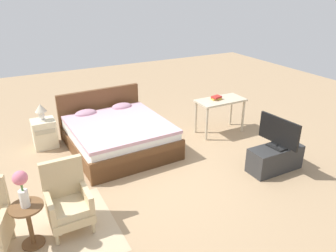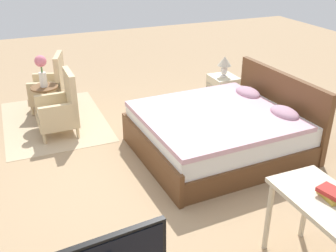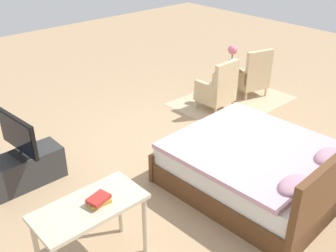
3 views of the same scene
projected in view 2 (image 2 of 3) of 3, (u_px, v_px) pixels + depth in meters
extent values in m
plane|color=#A38460|center=(144.00, 176.00, 4.72)|extent=(16.00, 16.00, 0.00)
cube|color=tan|center=(54.00, 121.00, 6.13)|extent=(2.10, 1.50, 0.01)
cube|color=brown|center=(218.00, 142.00, 5.20)|extent=(1.83, 2.11, 0.28)
cube|color=white|center=(219.00, 125.00, 5.08)|extent=(1.76, 2.02, 0.24)
cube|color=#CC9EAD|center=(214.00, 115.00, 4.99)|extent=(1.80, 1.86, 0.06)
cube|color=brown|center=(280.00, 106.00, 5.42)|extent=(1.78, 0.16, 0.96)
cube|color=brown|center=(149.00, 154.00, 4.79)|extent=(1.78, 0.14, 0.40)
ellipsoid|color=#B28499|center=(248.00, 93.00, 5.59)|extent=(0.45, 0.30, 0.14)
ellipsoid|color=#B28499|center=(284.00, 113.00, 4.95)|extent=(0.45, 0.30, 0.14)
cylinder|color=#CCB284|center=(38.00, 100.00, 6.69)|extent=(0.04, 0.04, 0.16)
cylinder|color=#CCB284|center=(32.00, 110.00, 6.28)|extent=(0.04, 0.04, 0.16)
cylinder|color=#CCB284|center=(65.00, 99.00, 6.73)|extent=(0.04, 0.04, 0.16)
cylinder|color=#CCB284|center=(62.00, 109.00, 6.32)|extent=(0.04, 0.04, 0.16)
cube|color=#CCB284|center=(48.00, 96.00, 6.44)|extent=(0.67, 0.67, 0.12)
cube|color=#C6B289|center=(47.00, 90.00, 6.39)|extent=(0.62, 0.62, 0.10)
cube|color=#CCB284|center=(60.00, 74.00, 6.30)|extent=(0.54, 0.23, 0.64)
cube|color=#CCB284|center=(49.00, 81.00, 6.57)|extent=(0.21, 0.51, 0.26)
cube|color=#CCB284|center=(44.00, 91.00, 6.15)|extent=(0.21, 0.51, 0.26)
cylinder|color=#CCB284|center=(40.00, 125.00, 5.79)|extent=(0.04, 0.04, 0.16)
cylinder|color=#CCB284|center=(44.00, 139.00, 5.41)|extent=(0.04, 0.04, 0.16)
cylinder|color=#CCB284|center=(72.00, 120.00, 5.95)|extent=(0.04, 0.04, 0.16)
cylinder|color=#CCB284|center=(78.00, 133.00, 5.57)|extent=(0.04, 0.04, 0.16)
cube|color=#CCB284|center=(57.00, 120.00, 5.62)|extent=(0.55, 0.55, 0.12)
cube|color=#C6B289|center=(56.00, 113.00, 5.57)|extent=(0.50, 0.50, 0.10)
cube|color=#CCB284|center=(71.00, 93.00, 5.54)|extent=(0.54, 0.09, 0.64)
cube|color=#CCB284|center=(53.00, 102.00, 5.73)|extent=(0.08, 0.51, 0.26)
cube|color=#CCB284|center=(59.00, 114.00, 5.34)|extent=(0.08, 0.51, 0.26)
cylinder|color=brown|center=(49.00, 121.00, 6.10)|extent=(0.28, 0.28, 0.03)
cylinder|color=brown|center=(47.00, 104.00, 5.98)|extent=(0.06, 0.06, 0.53)
cylinder|color=brown|center=(44.00, 87.00, 5.86)|extent=(0.40, 0.40, 0.02)
cylinder|color=silver|center=(43.00, 80.00, 5.80)|extent=(0.11, 0.11, 0.22)
cylinder|color=#477538|center=(42.00, 69.00, 5.73)|extent=(0.02, 0.02, 0.10)
sphere|color=#DB7084|center=(40.00, 61.00, 5.68)|extent=(0.17, 0.17, 0.17)
cube|color=beige|center=(223.00, 93.00, 6.44)|extent=(0.44, 0.40, 0.56)
cube|color=#B3AB8E|center=(212.00, 88.00, 6.32)|extent=(0.37, 0.01, 0.09)
cylinder|color=silver|center=(224.00, 76.00, 6.32)|extent=(0.13, 0.13, 0.02)
ellipsoid|color=silver|center=(224.00, 70.00, 6.28)|extent=(0.11, 0.11, 0.16)
cone|color=beige|center=(225.00, 61.00, 6.21)|extent=(0.22, 0.22, 0.15)
cylinder|color=beige|center=(268.00, 216.00, 3.49)|extent=(0.05, 0.05, 0.71)
cylinder|color=beige|center=(306.00, 205.00, 3.64)|extent=(0.05, 0.05, 0.71)
cube|color=beige|center=(333.00, 207.00, 3.01)|extent=(1.04, 0.52, 0.04)
cube|color=#B79333|center=(331.00, 196.00, 3.08)|extent=(0.22, 0.15, 0.04)
cube|color=#AD2823|center=(332.00, 192.00, 3.06)|extent=(0.23, 0.18, 0.04)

